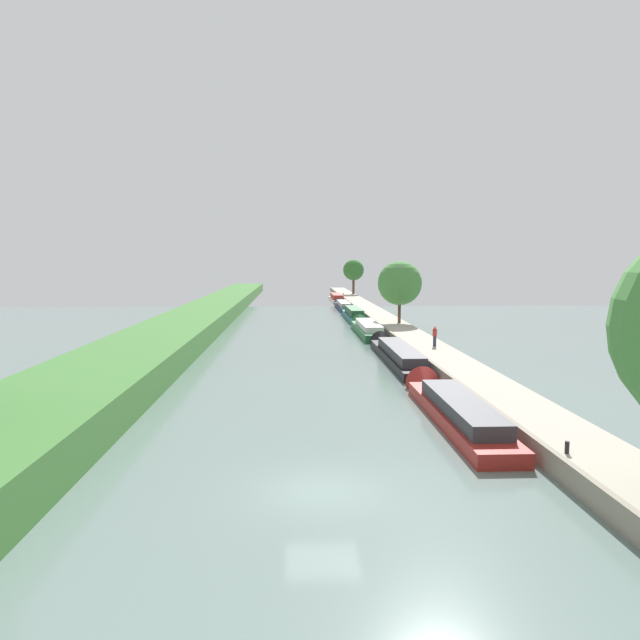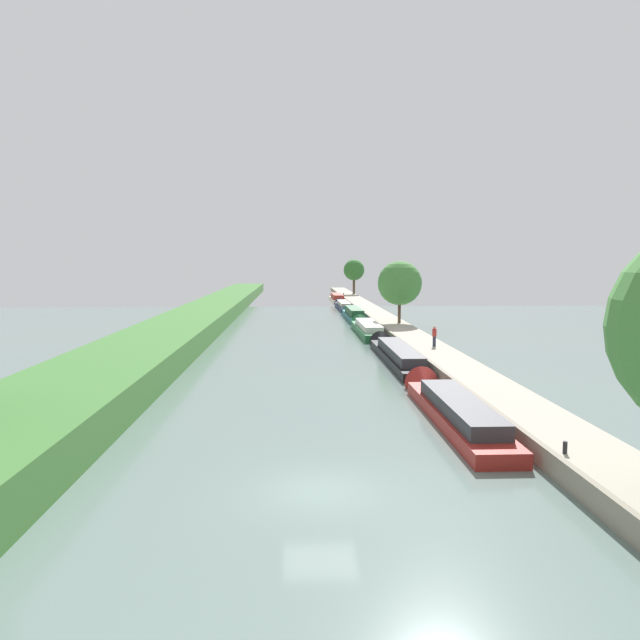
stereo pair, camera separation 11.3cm
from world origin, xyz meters
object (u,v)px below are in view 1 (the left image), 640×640
object	(u,v)px
narrowboat_red	(453,408)
mooring_bollard_far	(343,294)
narrowboat_black	(396,354)
narrowboat_teal	(353,314)
narrowboat_cream	(336,299)
mooring_bollard_near	(567,447)
narrowboat_navy	(343,305)
narrowboat_green	(367,328)
person_walking	(435,336)

from	to	relation	value
narrowboat_red	mooring_bollard_far	xyz separation A→B (m)	(1.99, 88.23, 0.53)
narrowboat_black	narrowboat_teal	world-z (taller)	narrowboat_teal
narrowboat_cream	mooring_bollard_near	bearing A→B (deg)	-88.80
narrowboat_black	narrowboat_navy	distance (m)	49.26
mooring_bollard_near	mooring_bollard_far	distance (m)	96.22
narrowboat_red	narrowboat_green	distance (m)	33.88
narrowboat_green	mooring_bollard_near	size ratio (longest dim) A/B	32.74
person_walking	narrowboat_green	bearing A→B (deg)	103.13
person_walking	mooring_bollard_near	world-z (taller)	person_walking
person_walking	mooring_bollard_far	xyz separation A→B (m)	(-1.53, 69.66, -0.65)
narrowboat_navy	person_walking	distance (m)	47.78
narrowboat_navy	narrowboat_cream	bearing A→B (deg)	89.94
narrowboat_green	mooring_bollard_near	distance (m)	41.92
narrowboat_black	mooring_bollard_near	xyz separation A→B (m)	(1.83, -24.94, 0.53)
narrowboat_navy	narrowboat_cream	world-z (taller)	narrowboat_cream
narrowboat_navy	mooring_bollard_near	world-z (taller)	mooring_bollard_near
narrowboat_red	narrowboat_green	world-z (taller)	narrowboat_green
narrowboat_teal	narrowboat_black	bearing A→B (deg)	-89.83
narrowboat_navy	mooring_bollard_near	xyz separation A→B (m)	(1.88, -74.20, 0.55)
narrowboat_black	narrowboat_navy	world-z (taller)	narrowboat_black
narrowboat_teal	narrowboat_navy	bearing A→B (deg)	89.84
narrowboat_red	person_walking	xyz separation A→B (m)	(3.52, 18.56, 1.18)
narrowboat_green	mooring_bollard_far	size ratio (longest dim) A/B	32.74
narrowboat_teal	narrowboat_navy	size ratio (longest dim) A/B	0.98
narrowboat_red	mooring_bollard_near	xyz separation A→B (m)	(1.99, -7.99, 0.53)
narrowboat_cream	narrowboat_black	bearing A→B (deg)	-89.97
narrowboat_red	mooring_bollard_far	size ratio (longest dim) A/B	31.90
narrowboat_teal	mooring_bollard_far	world-z (taller)	narrowboat_teal
narrowboat_navy	mooring_bollard_near	distance (m)	74.22
narrowboat_teal	person_walking	bearing A→B (deg)	-83.62
narrowboat_navy	person_walking	xyz separation A→B (m)	(3.42, -47.64, 1.20)
narrowboat_teal	person_walking	xyz separation A→B (m)	(3.46, -30.99, 1.07)
narrowboat_black	person_walking	size ratio (longest dim) A/B	10.27
narrowboat_black	narrowboat_cream	xyz separation A→B (m)	(-0.03, 64.26, 0.11)
narrowboat_green	narrowboat_navy	distance (m)	32.33
narrowboat_red	narrowboat_navy	world-z (taller)	narrowboat_red
narrowboat_green	narrowboat_cream	xyz separation A→B (m)	(0.17, 47.33, 0.08)
narrowboat_black	narrowboat_cream	size ratio (longest dim) A/B	1.15
narrowboat_black	narrowboat_green	xyz separation A→B (m)	(-0.21, 16.93, 0.03)
narrowboat_red	person_walking	size ratio (longest dim) A/B	8.65
narrowboat_green	narrowboat_navy	size ratio (longest dim) A/B	0.98
narrowboat_green	narrowboat_teal	size ratio (longest dim) A/B	1.01
narrowboat_cream	mooring_bollard_near	distance (m)	89.23
narrowboat_navy	mooring_bollard_near	bearing A→B (deg)	-88.55
narrowboat_cream	person_walking	distance (m)	62.75
narrowboat_black	mooring_bollard_near	size ratio (longest dim) A/B	37.87
person_walking	mooring_bollard_near	size ratio (longest dim) A/B	3.69
narrowboat_teal	mooring_bollard_far	bearing A→B (deg)	87.14
narrowboat_red	person_walking	bearing A→B (deg)	79.26
narrowboat_cream	narrowboat_green	bearing A→B (deg)	-90.21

